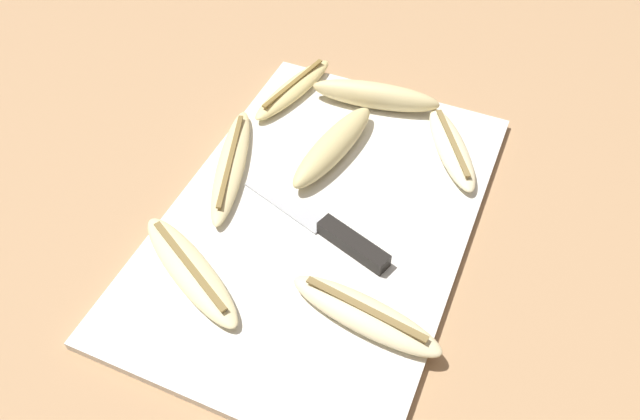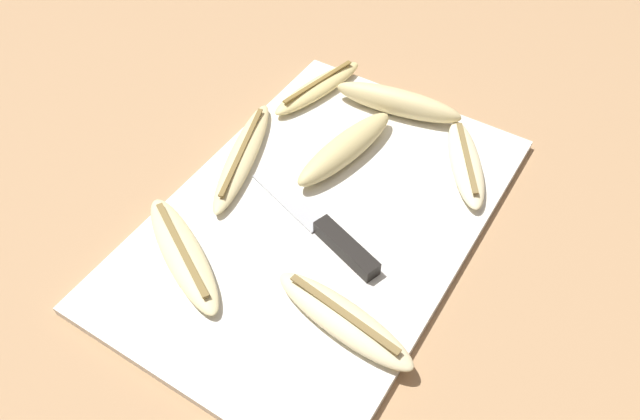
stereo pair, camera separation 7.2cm
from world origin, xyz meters
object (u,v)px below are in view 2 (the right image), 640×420
knife (335,238)px  banana_pale_long (466,163)px  banana_soft_right (183,253)px  banana_ripe_center (243,156)px  banana_cream_curved (343,319)px  banana_spotted_left (345,148)px  banana_golden_short (318,88)px  banana_mellow_near (398,102)px

knife → banana_pale_long: 0.20m
banana_soft_right → banana_ripe_center: (0.16, 0.04, -0.00)m
banana_cream_curved → banana_pale_long: banana_cream_curved is taller
banana_cream_curved → banana_soft_right: bearing=96.2°
banana_soft_right → banana_spotted_left: banana_spotted_left is taller
banana_ripe_center → banana_pale_long: (0.14, -0.24, 0.00)m
knife → banana_soft_right: bearing=148.5°
banana_golden_short → banana_pale_long: 0.24m
banana_mellow_near → banana_soft_right: bearing=166.0°
banana_golden_short → banana_cream_curved: 0.37m
banana_soft_right → banana_cream_curved: size_ratio=1.01×
banana_pale_long → banana_mellow_near: 0.13m
banana_soft_right → banana_pale_long: banana_pale_long is taller
banana_ripe_center → banana_cream_curved: banana_cream_curved is taller
banana_golden_short → banana_mellow_near: bearing=-79.2°
banana_soft_right → banana_pale_long: size_ratio=1.18×
banana_soft_right → banana_mellow_near: (0.34, -0.09, 0.01)m
banana_ripe_center → banana_pale_long: bearing=-60.9°
knife → banana_pale_long: bearing=-4.1°
banana_golden_short → banana_ripe_center: banana_golden_short is taller
knife → banana_cream_curved: size_ratio=1.17×
banana_soft_right → banana_mellow_near: 0.35m
banana_golden_short → banana_soft_right: banana_golden_short is taller
knife → banana_cream_curved: banana_cream_curved is taller
banana_golden_short → banana_mellow_near: banana_mellow_near is taller
banana_cream_curved → banana_mellow_near: size_ratio=0.98×
banana_cream_curved → banana_pale_long: size_ratio=1.17×
banana_ripe_center → banana_spotted_left: (0.07, -0.11, 0.01)m
banana_cream_curved → knife: bearing=35.7°
banana_soft_right → banana_spotted_left: bearing=-16.8°
banana_spotted_left → banana_pale_long: size_ratio=1.17×
knife → banana_mellow_near: (0.24, 0.04, 0.01)m
banana_pale_long → banana_mellow_near: banana_mellow_near is taller
banana_mellow_near → banana_cream_curved: bearing=-161.8°
banana_soft_right → banana_spotted_left: size_ratio=1.01×
banana_golden_short → banana_cream_curved: (-0.30, -0.22, 0.00)m
banana_soft_right → banana_mellow_near: bearing=-14.0°
banana_golden_short → knife: bearing=-143.9°
banana_spotted_left → banana_soft_right: bearing=163.2°
banana_ripe_center → banana_pale_long: size_ratio=1.34×
banana_cream_curved → banana_pale_long: 0.27m
banana_golden_short → banana_pale_long: bearing=-97.1°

